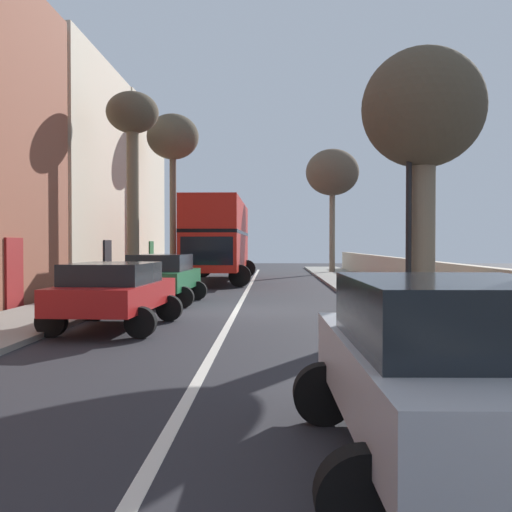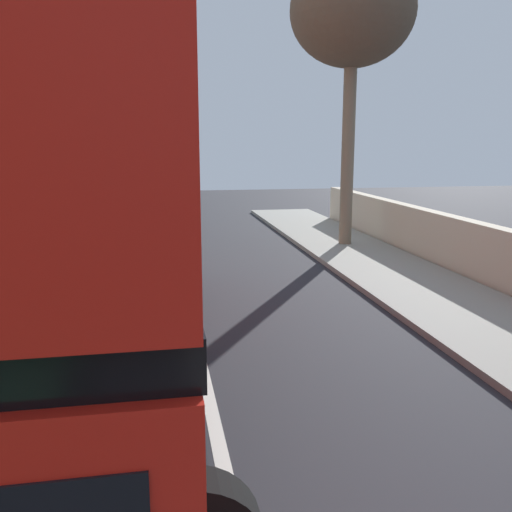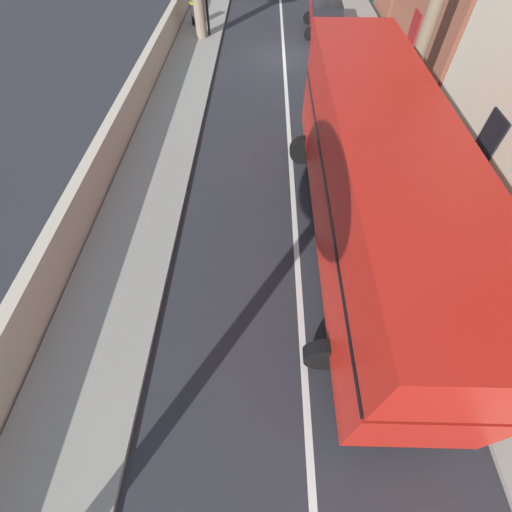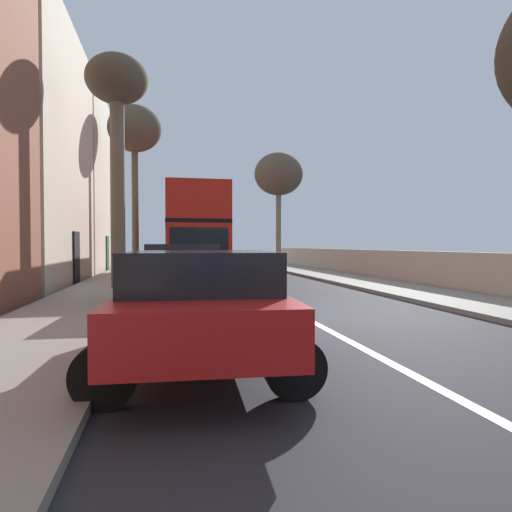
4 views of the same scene
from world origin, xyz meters
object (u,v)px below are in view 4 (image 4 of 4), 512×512
at_px(parked_car_green_left_3, 183,271).
at_px(street_tree_left_0, 135,132).
at_px(double_decker_bus, 191,229).
at_px(street_tree_left_2, 117,99).
at_px(street_tree_right_5, 279,175).
at_px(parked_car_red_left_2, 199,300).

height_order(parked_car_green_left_3, street_tree_left_0, street_tree_left_0).
xyz_separation_m(double_decker_bus, parked_car_green_left_3, (-0.80, -11.17, -1.45)).
bearing_deg(street_tree_left_2, double_decker_bus, 67.15).
bearing_deg(double_decker_bus, street_tree_left_2, -112.85).
bearing_deg(street_tree_right_5, parked_car_green_left_3, -110.83).
bearing_deg(street_tree_left_0, street_tree_left_2, -89.49).
height_order(parked_car_red_left_2, street_tree_left_2, street_tree_left_2).
bearing_deg(street_tree_left_2, parked_car_red_left_2, -78.70).
relative_size(parked_car_red_left_2, parked_car_green_left_3, 1.04).
relative_size(double_decker_bus, street_tree_left_2, 1.44).
relative_size(parked_car_green_left_3, street_tree_left_0, 0.45).
bearing_deg(parked_car_red_left_2, street_tree_right_5, 73.51).
height_order(double_decker_bus, parked_car_red_left_2, double_decker_bus).
relative_size(street_tree_left_2, street_tree_right_5, 0.98).
height_order(street_tree_left_0, street_tree_left_2, street_tree_left_0).
bearing_deg(parked_car_green_left_3, street_tree_right_5, 69.17).
distance_m(double_decker_bus, street_tree_right_5, 11.51).
bearing_deg(double_decker_bus, parked_car_red_left_2, -92.74).
bearing_deg(double_decker_bus, street_tree_left_0, 132.20).
bearing_deg(street_tree_right_5, parked_car_red_left_2, -106.49).
distance_m(double_decker_bus, street_tree_left_2, 8.34).
xyz_separation_m(parked_car_green_left_3, street_tree_right_5, (7.45, 19.58, 5.62)).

